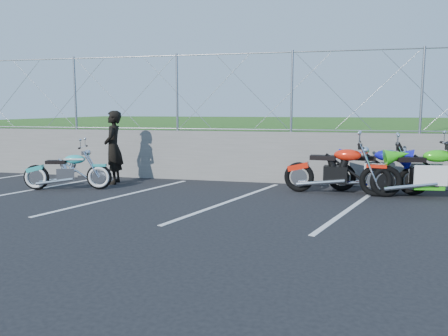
% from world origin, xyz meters
% --- Properties ---
extents(ground, '(90.00, 90.00, 0.00)m').
position_xyz_m(ground, '(0.00, 0.00, 0.00)').
color(ground, black).
rests_on(ground, ground).
extents(retaining_wall, '(30.00, 0.22, 1.30)m').
position_xyz_m(retaining_wall, '(0.00, 3.50, 0.65)').
color(retaining_wall, slate).
rests_on(retaining_wall, ground).
extents(grass_field, '(30.00, 20.00, 1.30)m').
position_xyz_m(grass_field, '(0.00, 13.50, 0.65)').
color(grass_field, '#255216').
rests_on(grass_field, ground).
extents(chain_link_fence, '(28.00, 0.03, 2.00)m').
position_xyz_m(chain_link_fence, '(0.00, 3.50, 2.30)').
color(chain_link_fence, gray).
rests_on(chain_link_fence, retaining_wall).
extents(parking_lines, '(18.29, 4.31, 0.01)m').
position_xyz_m(parking_lines, '(1.20, 1.00, 0.00)').
color(parking_lines, silver).
rests_on(parking_lines, ground).
extents(cruiser_turquoise, '(1.98, 0.74, 1.01)m').
position_xyz_m(cruiser_turquoise, '(-3.94, 1.39, 0.40)').
color(cruiser_turquoise, black).
rests_on(cruiser_turquoise, ground).
extents(naked_orange, '(2.33, 0.79, 1.16)m').
position_xyz_m(naked_orange, '(2.14, 2.26, 0.50)').
color(naked_orange, black).
rests_on(naked_orange, ground).
extents(sportbike_green, '(2.26, 0.80, 1.17)m').
position_xyz_m(sportbike_green, '(3.96, 2.27, 0.50)').
color(sportbike_green, black).
rests_on(sportbike_green, ground).
extents(sportbike_blue, '(2.15, 0.77, 1.12)m').
position_xyz_m(sportbike_blue, '(3.02, 2.60, 0.48)').
color(sportbike_blue, black).
rests_on(sportbike_blue, ground).
extents(person_standing, '(0.59, 0.76, 1.83)m').
position_xyz_m(person_standing, '(-3.31, 2.40, 0.91)').
color(person_standing, black).
rests_on(person_standing, ground).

